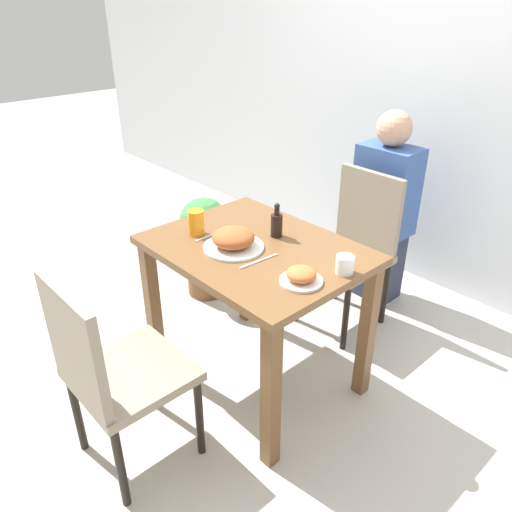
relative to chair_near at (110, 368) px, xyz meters
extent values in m
plane|color=#B7B2A8|center=(-0.01, 0.75, -0.49)|extent=(16.00, 16.00, 0.00)
cube|color=silver|center=(-0.01, 2.27, 0.81)|extent=(8.00, 0.05, 2.60)
cube|color=brown|center=(-0.01, 0.75, 0.23)|extent=(0.94, 0.72, 0.04)
cube|color=brown|center=(-0.43, 0.44, -0.14)|extent=(0.06, 0.06, 0.71)
cube|color=brown|center=(0.41, 0.44, -0.14)|extent=(0.06, 0.06, 0.71)
cube|color=brown|center=(-0.43, 1.06, -0.14)|extent=(0.06, 0.06, 0.71)
cube|color=brown|center=(0.41, 1.06, -0.14)|extent=(0.06, 0.06, 0.71)
cube|color=gray|center=(0.00, 0.08, -0.07)|extent=(0.42, 0.42, 0.04)
cube|color=gray|center=(0.00, -0.11, 0.17)|extent=(0.40, 0.04, 0.44)
cylinder|color=black|center=(0.18, 0.26, -0.29)|extent=(0.03, 0.03, 0.40)
cylinder|color=black|center=(-0.18, 0.26, -0.29)|extent=(0.03, 0.03, 0.40)
cylinder|color=black|center=(0.18, -0.10, -0.29)|extent=(0.03, 0.03, 0.40)
cylinder|color=black|center=(-0.18, -0.10, -0.29)|extent=(0.03, 0.03, 0.40)
cube|color=gray|center=(-0.03, 1.43, -0.07)|extent=(0.42, 0.42, 0.04)
cube|color=gray|center=(-0.03, 1.63, 0.17)|extent=(0.40, 0.04, 0.44)
cylinder|color=black|center=(-0.21, 1.25, -0.29)|extent=(0.03, 0.03, 0.40)
cylinder|color=black|center=(0.15, 1.25, -0.29)|extent=(0.03, 0.03, 0.40)
cylinder|color=black|center=(-0.21, 1.61, -0.29)|extent=(0.03, 0.03, 0.40)
cylinder|color=black|center=(0.15, 1.61, -0.29)|extent=(0.03, 0.03, 0.40)
cylinder|color=white|center=(-0.06, 0.66, 0.26)|extent=(0.27, 0.27, 0.01)
ellipsoid|color=#A35128|center=(-0.06, 0.66, 0.30)|extent=(0.19, 0.19, 0.08)
cylinder|color=white|center=(0.33, 0.67, 0.26)|extent=(0.17, 0.17, 0.01)
ellipsoid|color=#CC6633|center=(0.33, 0.67, 0.29)|extent=(0.12, 0.12, 0.05)
cylinder|color=white|center=(0.40, 0.85, 0.29)|extent=(0.07, 0.07, 0.07)
cylinder|color=orange|center=(-0.29, 0.63, 0.31)|extent=(0.07, 0.07, 0.12)
cylinder|color=black|center=(-0.02, 0.89, 0.31)|extent=(0.05, 0.05, 0.11)
cylinder|color=black|center=(-0.02, 0.89, 0.37)|extent=(0.02, 0.02, 0.03)
sphere|color=black|center=(-0.02, 0.89, 0.40)|extent=(0.03, 0.03, 0.03)
cube|color=silver|center=(-0.22, 0.66, 0.25)|extent=(0.01, 0.17, 0.00)
cube|color=silver|center=(0.10, 0.66, 0.25)|extent=(0.02, 0.20, 0.00)
cylinder|color=brown|center=(-0.82, 1.06, -0.37)|extent=(0.25, 0.25, 0.26)
cylinder|color=brown|center=(-0.82, 1.06, -0.19)|extent=(0.04, 0.04, 0.09)
sphere|color=#428947|center=(-0.82, 1.06, 0.00)|extent=(0.30, 0.30, 0.30)
cube|color=#2D3347|center=(-0.08, 1.84, -0.27)|extent=(0.28, 0.20, 0.45)
cube|color=#385699|center=(-0.08, 1.84, 0.22)|extent=(0.34, 0.22, 0.52)
sphere|color=tan|center=(-0.08, 1.84, 0.58)|extent=(0.20, 0.20, 0.20)
camera|label=1|loc=(1.43, -0.57, 1.25)|focal=35.00mm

